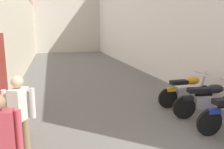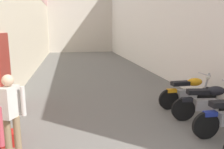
# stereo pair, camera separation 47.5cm
# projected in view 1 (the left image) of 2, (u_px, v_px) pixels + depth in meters

# --- Properties ---
(ground_plane) EXTENTS (38.04, 38.04, 0.00)m
(ground_plane) POSITION_uv_depth(u_px,v_px,m) (91.00, 80.00, 10.73)
(ground_plane) COLOR #66635E
(building_right) EXTENTS (0.45, 22.04, 6.87)m
(building_right) POSITION_uv_depth(u_px,v_px,m) (144.00, 8.00, 12.79)
(building_right) COLOR silver
(building_right) RESTS_ON ground
(building_far_end) EXTENTS (9.23, 2.00, 5.91)m
(building_far_end) POSITION_uv_depth(u_px,v_px,m) (67.00, 22.00, 23.46)
(building_far_end) COLOR beige
(building_far_end) RESTS_ON ground
(motorcycle_third) EXTENTS (1.84, 0.58, 1.04)m
(motorcycle_third) POSITION_uv_depth(u_px,v_px,m) (208.00, 99.00, 6.09)
(motorcycle_third) COLOR black
(motorcycle_third) RESTS_ON ground
(motorcycle_fourth) EXTENTS (1.85, 0.58, 1.04)m
(motorcycle_fourth) POSITION_uv_depth(u_px,v_px,m) (187.00, 90.00, 7.03)
(motorcycle_fourth) COLOR black
(motorcycle_fourth) RESTS_ON ground
(pedestrian_by_doorway) EXTENTS (0.52, 0.22, 1.57)m
(pedestrian_by_doorway) POSITION_uv_depth(u_px,v_px,m) (1.00, 145.00, 2.86)
(pedestrian_by_doorway) COLOR #383842
(pedestrian_by_doorway) RESTS_ON ground
(pedestrian_mid_alley) EXTENTS (0.52, 0.39, 1.57)m
(pedestrian_mid_alley) POSITION_uv_depth(u_px,v_px,m) (20.00, 114.00, 3.90)
(pedestrian_mid_alley) COLOR #8C7251
(pedestrian_mid_alley) RESTS_ON ground
(plastic_crate) EXTENTS (0.44, 0.32, 0.28)m
(plastic_crate) POSITION_uv_depth(u_px,v_px,m) (11.00, 142.00, 4.57)
(plastic_crate) COLOR red
(plastic_crate) RESTS_ON ground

